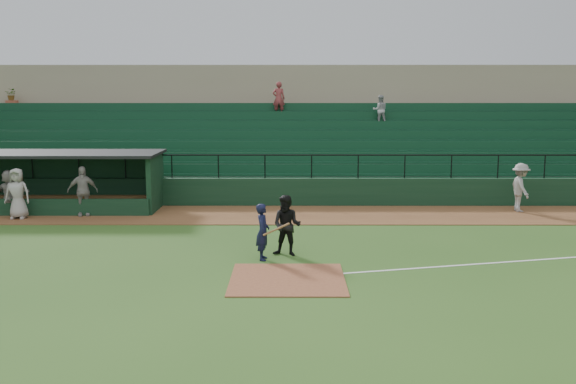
{
  "coord_description": "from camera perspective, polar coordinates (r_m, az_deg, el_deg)",
  "views": [
    {
      "loc": [
        0.05,
        -17.4,
        4.86
      ],
      "look_at": [
        0.0,
        5.0,
        1.4
      ],
      "focal_mm": 40.4,
      "sensor_mm": 36.0,
      "label": 1
    }
  ],
  "objects": [
    {
      "name": "ground",
      "position": [
        18.06,
        -0.04,
        -6.83
      ],
      "size": [
        90.0,
        90.0,
        0.0
      ],
      "primitive_type": "plane",
      "color": "#2C511A",
      "rests_on": "ground"
    },
    {
      "name": "runner",
      "position": [
        27.99,
        19.78,
        0.38
      ],
      "size": [
        0.8,
        1.32,
        1.98
      ],
      "primitive_type": "imported",
      "rotation": [
        0.0,
        0.0,
        1.62
      ],
      "color": "gray",
      "rests_on": "warning_track"
    },
    {
      "name": "umpire",
      "position": [
        19.35,
        -0.1,
        -2.98
      ],
      "size": [
        1.05,
        0.91,
        1.83
      ],
      "primitive_type": "imported",
      "rotation": [
        0.0,
        0.0,
        -0.28
      ],
      "color": "black",
      "rests_on": "ground"
    },
    {
      "name": "dugout_player_a",
      "position": [
        26.7,
        -17.63,
        0.08
      ],
      "size": [
        1.24,
        0.76,
        1.97
      ],
      "primitive_type": "imported",
      "rotation": [
        0.0,
        0.0,
        0.26
      ],
      "color": "#A19B97",
      "rests_on": "warning_track"
    },
    {
      "name": "dugout_player_c",
      "position": [
        27.89,
        -23.3,
        -0.03
      ],
      "size": [
        1.75,
        1.15,
        1.81
      ],
      "primitive_type": "imported",
      "rotation": [
        0.0,
        0.0,
        2.74
      ],
      "color": "#9C9792",
      "rests_on": "warning_track"
    },
    {
      "name": "batter_at_plate",
      "position": [
        18.91,
        -2.23,
        -3.52
      ],
      "size": [
        1.0,
        0.67,
        1.67
      ],
      "color": "black",
      "rests_on": "ground"
    },
    {
      "name": "foul_line",
      "position": [
        20.8,
        22.7,
        -5.41
      ],
      "size": [
        17.49,
        4.44,
        0.01
      ],
      "primitive_type": "cube",
      "rotation": [
        0.0,
        0.0,
        0.24
      ],
      "color": "white",
      "rests_on": "ground"
    },
    {
      "name": "dugout",
      "position": [
        28.9,
        -19.7,
        1.26
      ],
      "size": [
        8.9,
        3.2,
        2.42
      ],
      "color": "black",
      "rests_on": "ground"
    },
    {
      "name": "home_plate_dirt",
      "position": [
        17.1,
        -0.05,
        -7.68
      ],
      "size": [
        3.0,
        3.0,
        0.03
      ],
      "primitive_type": "cube",
      "color": "brown",
      "rests_on": "ground"
    },
    {
      "name": "warning_track",
      "position": [
        25.85,
        0.01,
        -2.02
      ],
      "size": [
        40.0,
        4.0,
        0.03
      ],
      "primitive_type": "cube",
      "color": "brown",
      "rests_on": "ground"
    },
    {
      "name": "stadium_structure",
      "position": [
        33.95,
        0.04,
        4.46
      ],
      "size": [
        38.0,
        13.08,
        6.4
      ],
      "color": "black",
      "rests_on": "ground"
    },
    {
      "name": "dugout_player_b",
      "position": [
        26.97,
        -22.71,
        -0.12
      ],
      "size": [
        0.95,
        0.62,
        1.95
      ],
      "primitive_type": "imported",
      "rotation": [
        0.0,
        0.0,
        -0.0
      ],
      "color": "#ABA5A0",
      "rests_on": "warning_track"
    }
  ]
}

